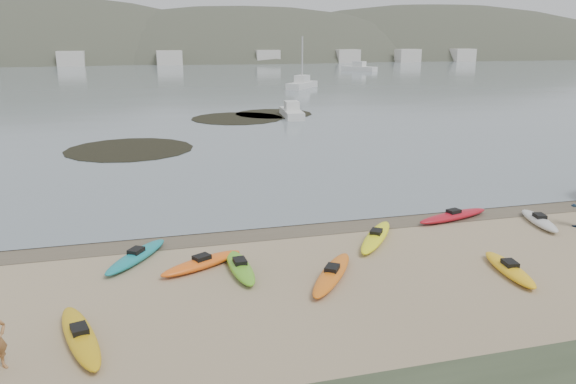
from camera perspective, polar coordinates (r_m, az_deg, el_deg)
name	(u,v)px	position (r m, az deg, el deg)	size (l,w,h in m)	color
ground	(288,227)	(23.38, 0.00, -3.55)	(600.00, 600.00, 0.00)	tan
wet_sand	(290,229)	(23.10, 0.20, -3.77)	(60.00, 60.00, 0.00)	brown
water	(142,52)	(321.48, -14.57, 13.61)	(1200.00, 1200.00, 0.00)	slate
kayaks	(303,262)	(19.39, 1.48, -7.12)	(22.86, 9.19, 0.34)	#B01220
kelp_mats	(219,126)	(50.50, -7.06, 6.69)	(22.56, 24.01, 0.04)	black
moored_boats	(173,81)	(98.28, -11.62, 11.02)	(92.53, 78.53, 1.22)	silver
far_hills	(255,100)	(221.25, -3.37, 9.31)	(550.00, 135.00, 80.00)	#384235
far_town	(175,58)	(166.85, -11.44, 13.22)	(199.00, 5.00, 4.00)	beige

